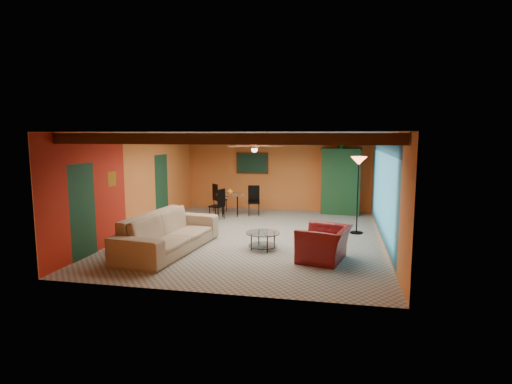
% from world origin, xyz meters
% --- Properties ---
extents(room, '(6.52, 8.01, 2.71)m').
position_xyz_m(room, '(0.00, 0.11, 2.36)').
color(room, gray).
rests_on(room, ground).
extents(sofa, '(1.51, 3.13, 0.88)m').
position_xyz_m(sofa, '(-1.64, -1.75, 0.44)').
color(sofa, '#90775D').
rests_on(sofa, ground).
extents(armchair, '(1.21, 1.31, 0.73)m').
position_xyz_m(armchair, '(1.87, -1.77, 0.36)').
color(armchair, maroon).
rests_on(armchair, ground).
extents(coffee_table, '(0.98, 0.98, 0.41)m').
position_xyz_m(coffee_table, '(0.45, -1.19, 0.21)').
color(coffee_table, silver).
rests_on(coffee_table, ground).
extents(dining_table, '(2.27, 2.27, 1.00)m').
position_xyz_m(dining_table, '(-1.35, 2.58, 0.50)').
color(dining_table, silver).
rests_on(dining_table, ground).
extents(armoire, '(1.28, 0.73, 2.14)m').
position_xyz_m(armoire, '(2.20, 3.70, 1.07)').
color(armoire, brown).
rests_on(armoire, ground).
extents(floor_lamp, '(0.53, 0.53, 2.09)m').
position_xyz_m(floor_lamp, '(2.65, 0.88, 1.04)').
color(floor_lamp, black).
rests_on(floor_lamp, ground).
extents(ceiling_fan, '(1.50, 1.50, 0.44)m').
position_xyz_m(ceiling_fan, '(0.00, 0.00, 2.36)').
color(ceiling_fan, '#472614').
rests_on(ceiling_fan, ceiling).
extents(painting, '(1.05, 0.03, 0.65)m').
position_xyz_m(painting, '(-0.90, 3.96, 1.65)').
color(painting, black).
rests_on(painting, wall_back).
extents(potted_plant, '(0.52, 0.49, 0.45)m').
position_xyz_m(potted_plant, '(2.20, 3.70, 2.37)').
color(potted_plant, '#26661E').
rests_on(potted_plant, armoire).
extents(vase, '(0.20, 0.20, 0.20)m').
position_xyz_m(vase, '(-1.35, 2.58, 1.10)').
color(vase, orange).
rests_on(vase, dining_table).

